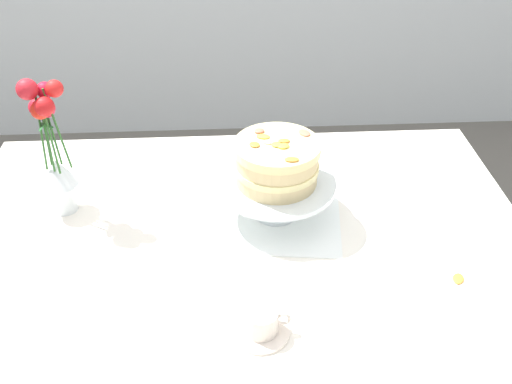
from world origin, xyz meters
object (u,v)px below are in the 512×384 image
(dining_table, at_px, (243,275))
(cake_stand, at_px, (276,187))
(layer_cake, at_px, (277,162))
(flower_vase, at_px, (53,151))
(teacup, at_px, (261,324))

(dining_table, height_order, cake_stand, cake_stand)
(layer_cake, relative_size, flower_vase, 0.57)
(layer_cake, height_order, flower_vase, flower_vase)
(layer_cake, relative_size, teacup, 1.73)
(cake_stand, relative_size, teacup, 2.45)
(dining_table, relative_size, teacup, 11.84)
(flower_vase, distance_m, teacup, 0.65)
(cake_stand, xyz_separation_m, teacup, (-0.06, -0.38, -0.06))
(cake_stand, bearing_deg, layer_cake, 99.38)
(cake_stand, xyz_separation_m, layer_cake, (-0.00, 0.00, 0.07))
(layer_cake, distance_m, teacup, 0.41)
(layer_cake, bearing_deg, dining_table, -125.95)
(flower_vase, bearing_deg, cake_stand, -5.34)
(dining_table, relative_size, cake_stand, 4.83)
(layer_cake, xyz_separation_m, teacup, (-0.06, -0.38, -0.13))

